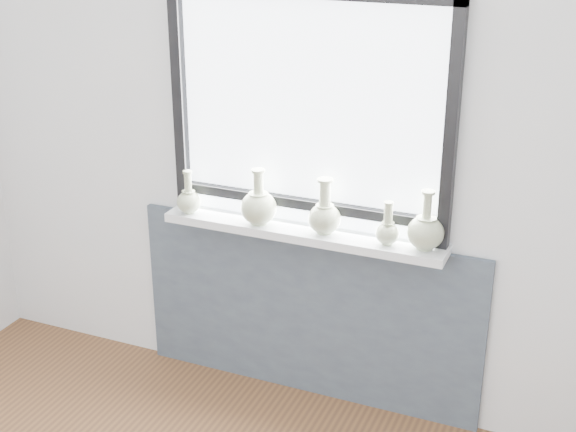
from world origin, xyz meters
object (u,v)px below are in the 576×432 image
at_px(vase_a, 189,200).
at_px(vase_d, 388,231).
at_px(windowsill, 302,232).
at_px(vase_c, 325,215).
at_px(vase_b, 259,206).
at_px(vase_e, 426,231).

bearing_deg(vase_a, vase_d, 0.82).
relative_size(windowsill, vase_c, 5.20).
xyz_separation_m(vase_b, vase_e, (0.76, 0.02, -0.00)).
xyz_separation_m(vase_b, vase_d, (0.60, 0.01, -0.02)).
height_order(windowsill, vase_b, vase_b).
bearing_deg(vase_c, windowsill, 176.17).
distance_m(vase_a, vase_c, 0.67).
xyz_separation_m(vase_c, vase_d, (0.29, -0.01, -0.02)).
relative_size(vase_a, vase_e, 0.79).
height_order(windowsill, vase_d, vase_d).
relative_size(vase_a, vase_d, 1.07).
bearing_deg(vase_d, vase_a, -179.18).
height_order(windowsill, vase_a, vase_a).
bearing_deg(vase_c, vase_e, 1.07).
bearing_deg(vase_c, vase_a, -178.18).
distance_m(windowsill, vase_d, 0.41).
bearing_deg(vase_a, vase_b, 0.92).
bearing_deg(vase_e, windowsill, -179.90).
xyz_separation_m(vase_a, vase_c, (0.67, 0.02, 0.02)).
bearing_deg(vase_b, vase_a, -179.08).
height_order(vase_d, vase_e, vase_e).
distance_m(windowsill, vase_e, 0.57).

